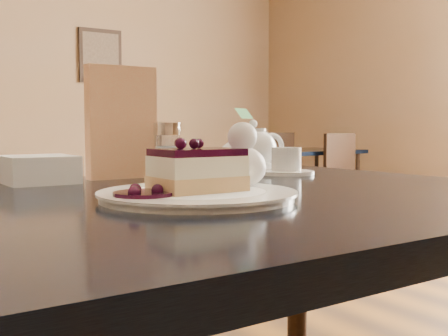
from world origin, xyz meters
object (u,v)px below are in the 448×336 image
tea_set (259,153)px  bg_table_far_right (307,213)px  cheesecake_slice (197,170)px  main_table (180,249)px  dessert_plate (197,196)px

tea_set → bg_table_far_right: bearing=47.0°
cheesecake_slice → tea_set: bearing=42.4°
main_table → cheesecake_slice: cheesecake_slice is taller
main_table → bg_table_far_right: (3.11, 3.24, -0.63)m
cheesecake_slice → dessert_plate: bearing=-1.5°
dessert_plate → bg_table_far_right: dessert_plate is taller
main_table → tea_set: (0.38, 0.31, 0.12)m
dessert_plate → tea_set: tea_set is taller
cheesecake_slice → bg_table_far_right: 4.58m
cheesecake_slice → bg_table_far_right: (3.11, 3.29, -0.75)m
tea_set → bg_table_far_right: 4.07m
tea_set → cheesecake_slice: bearing=-136.1°
dessert_plate → bg_table_far_right: 4.58m
main_table → dessert_plate: 0.10m
main_table → tea_set: size_ratio=5.27×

